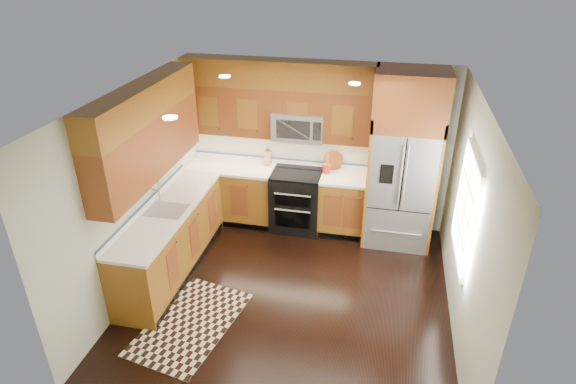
% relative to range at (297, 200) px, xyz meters
% --- Properties ---
extents(ground, '(4.00, 4.00, 0.00)m').
position_rel_range_xyz_m(ground, '(0.25, -1.67, -0.47)').
color(ground, black).
rests_on(ground, ground).
extents(wall_back, '(4.00, 0.02, 2.60)m').
position_rel_range_xyz_m(wall_back, '(0.25, 0.33, 0.83)').
color(wall_back, beige).
rests_on(wall_back, ground).
extents(wall_left, '(0.02, 4.00, 2.60)m').
position_rel_range_xyz_m(wall_left, '(-1.75, -1.67, 0.83)').
color(wall_left, beige).
rests_on(wall_left, ground).
extents(wall_right, '(0.02, 4.00, 2.60)m').
position_rel_range_xyz_m(wall_right, '(2.25, -1.67, 0.83)').
color(wall_right, beige).
rests_on(wall_right, ground).
extents(window, '(0.04, 1.10, 1.30)m').
position_rel_range_xyz_m(window, '(2.23, -1.47, 0.93)').
color(window, white).
rests_on(window, ground).
extents(base_cabinets, '(2.85, 3.00, 0.90)m').
position_rel_range_xyz_m(base_cabinets, '(-0.98, -0.77, -0.02)').
color(base_cabinets, '#935B1C').
rests_on(base_cabinets, ground).
extents(countertop, '(2.86, 3.01, 0.04)m').
position_rel_range_xyz_m(countertop, '(-0.84, -0.65, 0.45)').
color(countertop, silver).
rests_on(countertop, base_cabinets).
extents(upper_cabinets, '(2.85, 3.00, 1.15)m').
position_rel_range_xyz_m(upper_cabinets, '(-0.90, -0.58, 1.56)').
color(upper_cabinets, brown).
rests_on(upper_cabinets, ground).
extents(range, '(0.76, 0.67, 0.95)m').
position_rel_range_xyz_m(range, '(0.00, 0.00, 0.00)').
color(range, black).
rests_on(range, ground).
extents(microwave, '(0.76, 0.40, 0.42)m').
position_rel_range_xyz_m(microwave, '(-0.00, 0.13, 1.19)').
color(microwave, '#B2B2B7').
rests_on(microwave, ground).
extents(refrigerator, '(0.98, 0.75, 2.60)m').
position_rel_range_xyz_m(refrigerator, '(1.55, -0.04, 0.83)').
color(refrigerator, '#B2B2B7').
rests_on(refrigerator, ground).
extents(sink_faucet, '(0.54, 0.44, 0.37)m').
position_rel_range_xyz_m(sink_faucet, '(-1.48, -1.44, 0.52)').
color(sink_faucet, '#B2B2B7').
rests_on(sink_faucet, countertop).
extents(rug, '(1.18, 1.66, 0.01)m').
position_rel_range_xyz_m(rug, '(-0.80, -2.46, -0.46)').
color(rug, black).
rests_on(rug, ground).
extents(knife_block, '(0.10, 0.14, 0.27)m').
position_rel_range_xyz_m(knife_block, '(-0.52, 0.25, 0.58)').
color(knife_block, '#A2734F').
rests_on(knife_block, countertop).
extents(utensil_crock, '(0.14, 0.14, 0.32)m').
position_rel_range_xyz_m(utensil_crock, '(0.44, 0.10, 0.58)').
color(utensil_crock, red).
rests_on(utensil_crock, countertop).
extents(cutting_board, '(0.34, 0.34, 0.02)m').
position_rel_range_xyz_m(cutting_board, '(0.51, 0.27, 0.48)').
color(cutting_board, brown).
rests_on(cutting_board, countertop).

